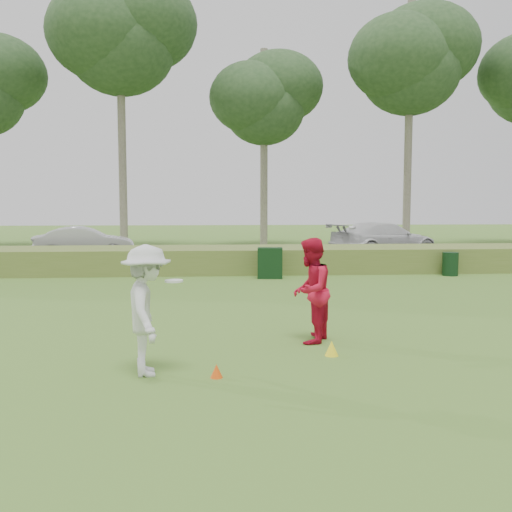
{
  "coord_description": "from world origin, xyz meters",
  "views": [
    {
      "loc": [
        -1.0,
        -9.34,
        2.52
      ],
      "look_at": [
        0.0,
        4.0,
        1.3
      ],
      "focal_mm": 40.0,
      "sensor_mm": 36.0,
      "label": 1
    }
  ],
  "objects": [
    {
      "name": "ground",
      "position": [
        0.0,
        0.0,
        0.0
      ],
      "size": [
        120.0,
        120.0,
        0.0
      ],
      "primitive_type": "plane",
      "color": "#416E24",
      "rests_on": "ground"
    },
    {
      "name": "reed_strip",
      "position": [
        0.0,
        12.0,
        0.45
      ],
      "size": [
        80.0,
        3.0,
        0.9
      ],
      "primitive_type": "cube",
      "color": "#576E2C",
      "rests_on": "ground"
    },
    {
      "name": "park_road",
      "position": [
        0.0,
        17.0,
        0.03
      ],
      "size": [
        80.0,
        6.0,
        0.06
      ],
      "primitive_type": "cube",
      "color": "#2D2D2D",
      "rests_on": "ground"
    },
    {
      "name": "tree_3",
      "position": [
        -6.0,
        23.0,
        11.6
      ],
      "size": [
        7.8,
        7.8,
        15.5
      ],
      "color": "gray",
      "rests_on": "ground"
    },
    {
      "name": "tree_4",
      "position": [
        2.0,
        24.5,
        8.59
      ],
      "size": [
        6.24,
        6.24,
        11.5
      ],
      "color": "gray",
      "rests_on": "ground"
    },
    {
      "name": "tree_5",
      "position": [
        10.0,
        22.5,
        10.47
      ],
      "size": [
        7.28,
        7.28,
        14.0
      ],
      "color": "gray",
      "rests_on": "ground"
    },
    {
      "name": "player_white",
      "position": [
        -1.98,
        -0.97,
        0.97
      ],
      "size": [
        0.99,
        1.34,
        1.93
      ],
      "rotation": [
        0.0,
        0.0,
        1.73
      ],
      "color": "silver",
      "rests_on": "ground"
    },
    {
      "name": "player_red",
      "position": [
        0.76,
        0.81,
        0.96
      ],
      "size": [
        1.04,
        1.15,
        1.91
      ],
      "primitive_type": "imported",
      "rotation": [
        0.0,
        0.0,
        -2.0
      ],
      "color": "red",
      "rests_on": "ground"
    },
    {
      "name": "cone_orange",
      "position": [
        -0.97,
        -1.22,
        0.1
      ],
      "size": [
        0.18,
        0.18,
        0.2
      ],
      "primitive_type": "cone",
      "color": "#F04D0C",
      "rests_on": "ground"
    },
    {
      "name": "cone_yellow",
      "position": [
        0.95,
        -0.15,
        0.13
      ],
      "size": [
        0.23,
        0.23,
        0.25
      ],
      "primitive_type": "cone",
      "color": "yellow",
      "rests_on": "ground"
    },
    {
      "name": "utility_cabinet",
      "position": [
        0.92,
        9.86,
        0.52
      ],
      "size": [
        0.89,
        0.61,
        1.05
      ],
      "primitive_type": "cube",
      "rotation": [
        0.0,
        0.0,
        -0.11
      ],
      "color": "black",
      "rests_on": "ground"
    },
    {
      "name": "trash_bin",
      "position": [
        7.35,
        10.12,
        0.41
      ],
      "size": [
        0.65,
        0.65,
        0.83
      ],
      "primitive_type": "cylinder",
      "rotation": [
        0.0,
        0.0,
        -0.21
      ],
      "color": "black",
      "rests_on": "ground"
    },
    {
      "name": "car_mid",
      "position": [
        -6.83,
        16.94,
        0.79
      ],
      "size": [
        4.58,
        2.15,
        1.45
      ],
      "primitive_type": "imported",
      "rotation": [
        0.0,
        0.0,
        1.71
      ],
      "color": "silver",
      "rests_on": "park_road"
    },
    {
      "name": "car_right",
      "position": [
        7.16,
        17.36,
        0.86
      ],
      "size": [
        5.92,
        4.12,
        1.59
      ],
      "primitive_type": "imported",
      "rotation": [
        0.0,
        0.0,
        1.95
      ],
      "color": "silver",
      "rests_on": "park_road"
    }
  ]
}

